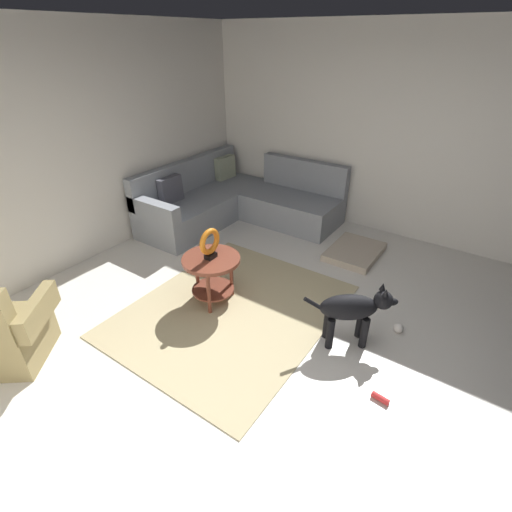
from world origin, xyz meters
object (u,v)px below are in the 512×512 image
Objects in this scene: dog_bed_mat at (355,252)px; side_table at (212,268)px; torus_sculpture at (210,243)px; dog_toy_rope at (380,398)px; dog_toy_ball at (399,328)px; dog at (353,309)px; sectional_couch at (236,202)px.

side_table is at bearing 153.80° from dog_bed_mat.
side_table is 1.84× the size of torus_sculpture.
dog_toy_rope is at bearing -97.68° from side_table.
side_table is 1.94m from dog_toy_ball.
sectional_couch is at bearing -158.32° from dog.
sectional_couch reaches higher than dog_toy_rope.
dog_toy_ball is at bearing 102.42° from dog.
sectional_couch reaches higher than dog.
dog_toy_rope is (-2.07, -1.04, -0.02)m from dog_bed_mat.
dog reaches higher than side_table.
torus_sculpture is (0.00, -0.00, 0.29)m from side_table.
sectional_couch is at bearing 30.18° from torus_sculpture.
dog_bed_mat is 1.49m from dog_toy_ball.
torus_sculpture is 2.02m from dog_toy_ball.
torus_sculpture reaches higher than side_table.
sectional_couch is 2.81× the size of dog_bed_mat.
dog_toy_rope is (-0.26, -1.93, -0.39)m from side_table.
torus_sculpture is 3.43× the size of dog_toy_ball.
dog_bed_mat is 1.12× the size of dog.
torus_sculpture is (-1.81, -1.05, 0.42)m from sectional_couch.
side_table is 4.21× the size of dog_toy_rope.
dog is (0.23, -1.45, -0.33)m from torus_sculpture.
dog_bed_mat is at bearing -26.20° from torus_sculpture.
torus_sculpture is at bearing -149.82° from sectional_couch.
sectional_couch is 2.14m from torus_sculpture.
sectional_couch is 1.96m from dog_bed_mat.
dog_toy_ball is at bearing -70.88° from side_table.
dog_toy_rope is (-0.89, -0.12, -0.02)m from dog_toy_ball.
torus_sculpture is 2.06m from dog_toy_rope.
torus_sculpture is 0.46× the size of dog.
sectional_couch is 6.90× the size of torus_sculpture.
dog reaches higher than dog_toy_rope.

